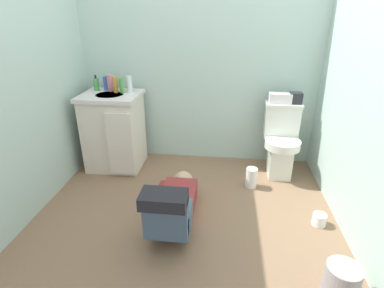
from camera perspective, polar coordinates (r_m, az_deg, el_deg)
The scene contains 19 objects.
ground_plane at distance 2.74m, azimuth -1.14°, elevation -12.50°, with size 3.03×3.13×0.04m, color #816248.
wall_back at distance 3.33m, azimuth 1.34°, elevation 16.91°, with size 2.69×0.08×2.40m, color #ADC8BD.
wall_left at distance 2.75m, azimuth -30.22°, elevation 12.25°, with size 0.08×2.13×2.40m, color #ADC8BD.
wall_right at distance 2.44m, azimuth 31.34°, elevation 10.88°, with size 0.08×2.13×2.40m, color #ADC8BD.
toilet at distance 3.25m, azimuth 16.41°, elevation 0.50°, with size 0.36×0.46×0.75m.
vanity_cabinet at distance 3.36m, azimuth -14.41°, elevation 2.46°, with size 0.60×0.53×0.82m.
faucet at distance 3.37m, azimuth -14.40°, elevation 10.55°, with size 0.02×0.02×0.10m, color silver.
person_plumber at distance 2.48m, azimuth -3.51°, elevation -11.36°, with size 0.38×1.06×0.52m.
tissue_box at distance 3.19m, azimuth 16.27°, elevation 8.32°, with size 0.22×0.11×0.10m, color silver.
toiletry_bag at distance 3.22m, azimuth 18.94°, elevation 8.21°, with size 0.12×0.09×0.11m, color #26262D.
soap_dispenser at distance 3.42m, azimuth -17.58°, elevation 10.69°, with size 0.06×0.06×0.17m.
bottle_blue at distance 3.41m, azimuth -15.90°, elevation 10.93°, with size 0.05×0.05×0.14m, color #4060BD.
bottle_pink at distance 3.35m, azimuth -15.18°, elevation 11.06°, with size 0.06×0.06×0.17m, color pink.
bottle_amber at distance 3.27m, azimuth -14.24°, elevation 10.77°, with size 0.05×0.05×0.16m, color gold.
bottle_green at distance 3.24m, azimuth -13.12°, elevation 10.70°, with size 0.05×0.05×0.16m, color #499C46.
bottle_clear at distance 3.27m, azimuth -11.74°, elevation 11.02°, with size 0.06×0.06×0.17m, color silver.
trash_can at distance 2.19m, azimuth 26.29°, elevation -22.26°, with size 0.21×0.21×0.23m, color gray.
paper_towel_roll at distance 3.04m, azimuth 11.12°, elevation -6.24°, with size 0.11×0.11×0.20m, color white.
toilet_paper_roll at distance 2.74m, azimuth 22.85°, elevation -12.98°, with size 0.11×0.11×0.10m, color white.
Camera 1 is at (0.31, -2.18, 1.61)m, focal length 28.30 mm.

